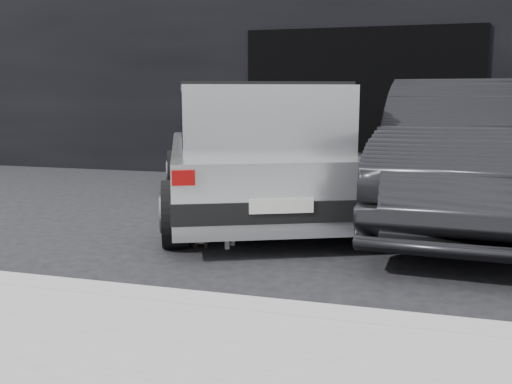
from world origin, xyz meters
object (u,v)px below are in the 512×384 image
(silver_hatchback, at_px, (252,144))
(second_car, at_px, (468,152))
(cat_siamese, at_px, (203,234))
(cat_white, at_px, (217,226))

(silver_hatchback, height_order, second_car, second_car)
(second_car, relative_size, cat_siamese, 7.24)
(cat_siamese, bearing_deg, second_car, -151.34)
(cat_white, bearing_deg, cat_siamese, -89.42)
(silver_hatchback, relative_size, cat_white, 5.40)
(cat_white, bearing_deg, second_car, 128.38)
(cat_siamese, relative_size, cat_white, 0.79)
(second_car, bearing_deg, cat_white, -140.73)
(silver_hatchback, distance_m, cat_siamese, 1.71)
(silver_hatchback, xyz_separation_m, cat_white, (0.09, -1.54, -0.68))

